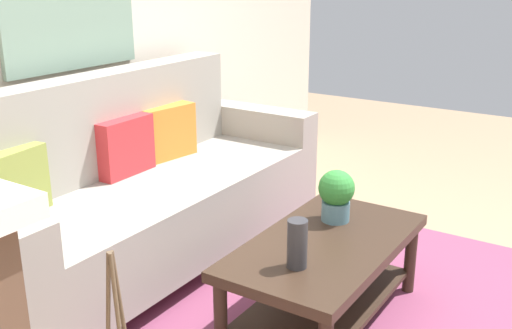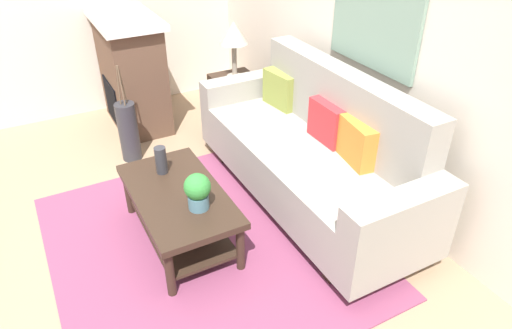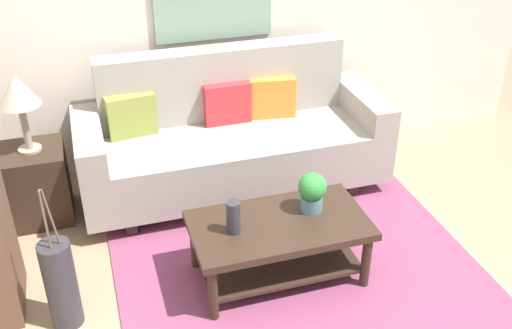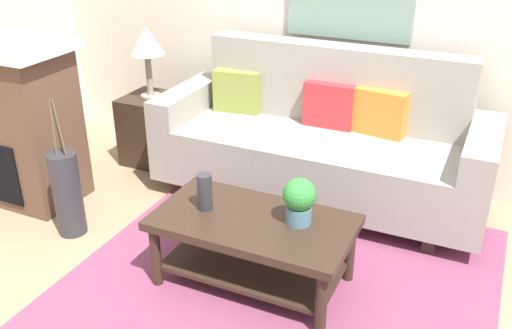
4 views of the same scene
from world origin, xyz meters
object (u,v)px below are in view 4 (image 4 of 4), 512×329
at_px(potted_plant_tabletop, 299,200).
at_px(floor_vase, 68,194).
at_px(side_table, 154,129).
at_px(fireplace, 11,120).
at_px(throw_pillow_olive, 237,91).
at_px(throw_pillow_orange, 380,113).
at_px(tabletop_vase, 205,192).
at_px(couch, 322,143).
at_px(table_lamp, 146,43).
at_px(throw_pillow_crimson, 329,105).
at_px(coffee_table, 253,236).

distance_m(potted_plant_tabletop, floor_vase, 1.59).
height_order(side_table, fireplace, fireplace).
relative_size(throw_pillow_olive, fireplace, 0.31).
bearing_deg(throw_pillow_orange, tabletop_vase, -117.73).
distance_m(couch, floor_vase, 1.76).
bearing_deg(table_lamp, side_table, 0.00).
distance_m(throw_pillow_olive, tabletop_vase, 1.35).
bearing_deg(throw_pillow_olive, table_lamp, -172.23).
xyz_separation_m(throw_pillow_crimson, side_table, (-1.46, -0.10, -0.40)).
bearing_deg(tabletop_vase, potted_plant_tabletop, 8.34).
height_order(side_table, table_lamp, table_lamp).
xyz_separation_m(tabletop_vase, potted_plant_tabletop, (0.53, 0.08, 0.03)).
bearing_deg(couch, table_lamp, 179.01).
relative_size(couch, potted_plant_tabletop, 8.86).
height_order(tabletop_vase, potted_plant_tabletop, potted_plant_tabletop).
height_order(throw_pillow_orange, side_table, throw_pillow_orange).
relative_size(coffee_table, potted_plant_tabletop, 4.20).
bearing_deg(throw_pillow_olive, potted_plant_tabletop, -51.14).
bearing_deg(throw_pillow_olive, floor_vase, -115.13).
distance_m(throw_pillow_crimson, table_lamp, 1.50).
xyz_separation_m(tabletop_vase, floor_vase, (-1.03, -0.00, -0.25)).
bearing_deg(tabletop_vase, table_lamp, 134.69).
bearing_deg(throw_pillow_orange, potted_plant_tabletop, -96.45).
xyz_separation_m(couch, throw_pillow_olive, (-0.73, 0.13, 0.25)).
bearing_deg(floor_vase, fireplace, 159.04).
height_order(couch, potted_plant_tabletop, couch).
bearing_deg(fireplace, coffee_table, -7.13).
height_order(tabletop_vase, floor_vase, tabletop_vase).
bearing_deg(side_table, throw_pillow_orange, 3.12).
xyz_separation_m(side_table, table_lamp, (0.00, 0.00, 0.71)).
xyz_separation_m(side_table, floor_vase, (0.13, -1.18, 0.01)).
xyz_separation_m(throw_pillow_orange, tabletop_vase, (-0.67, -1.27, -0.14)).
xyz_separation_m(potted_plant_tabletop, side_table, (-1.69, 1.09, -0.29)).
bearing_deg(throw_pillow_olive, tabletop_vase, -71.40).
height_order(throw_pillow_olive, throw_pillow_crimson, same).
relative_size(throw_pillow_olive, floor_vase, 0.63).
distance_m(throw_pillow_olive, table_lamp, 0.80).
bearing_deg(floor_vase, throw_pillow_olive, 64.87).
distance_m(couch, side_table, 1.47).
xyz_separation_m(potted_plant_tabletop, table_lamp, (-1.69, 1.09, 0.42)).
xyz_separation_m(throw_pillow_olive, fireplace, (-1.30, -1.01, -0.09)).
relative_size(coffee_table, floor_vase, 1.92).
relative_size(couch, coffee_table, 2.11).
height_order(potted_plant_tabletop, table_lamp, table_lamp).
xyz_separation_m(table_lamp, fireplace, (-0.57, -0.91, -0.41)).
xyz_separation_m(throw_pillow_olive, side_table, (-0.73, -0.10, -0.40)).
bearing_deg(side_table, throw_pillow_olive, 7.77).
bearing_deg(fireplace, table_lamp, 58.08).
distance_m(couch, coffee_table, 1.14).
relative_size(throw_pillow_orange, floor_vase, 0.63).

